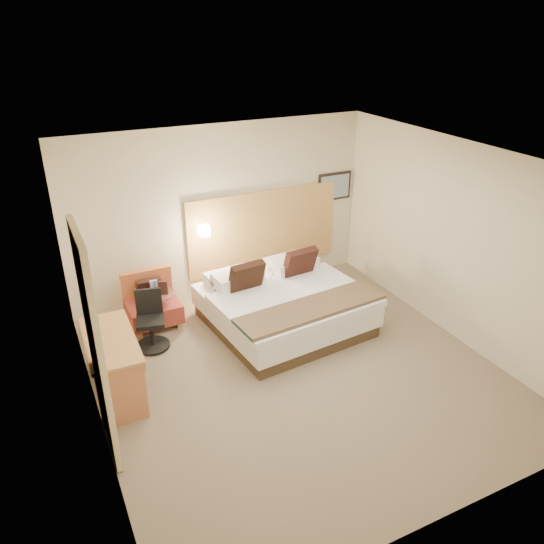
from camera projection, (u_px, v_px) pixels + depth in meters
name	position (u px, v px, depth m)	size (l,w,h in m)	color
floor	(297.00, 372.00, 6.76)	(4.80, 5.00, 0.02)	#7B6952
ceiling	(302.00, 161.00, 5.57)	(4.80, 5.00, 0.02)	white
wall_back	(222.00, 212.00, 8.20)	(4.80, 0.02, 2.70)	beige
wall_front	(452.00, 406.00, 4.14)	(4.80, 0.02, 2.70)	beige
wall_left	(84.00, 325.00, 5.22)	(0.02, 5.00, 2.70)	beige
wall_right	(457.00, 242.00, 7.11)	(0.02, 5.00, 2.70)	beige
headboard_panel	(264.00, 230.00, 8.61)	(2.60, 0.04, 1.30)	#BA8748
art_frame	(334.00, 186.00, 8.90)	(0.62, 0.03, 0.47)	black
art_canvas	(335.00, 187.00, 8.88)	(0.54, 0.01, 0.39)	gray
lamp_arm	(203.00, 229.00, 8.07)	(0.02, 0.02, 0.12)	silver
lamp_shade	(204.00, 231.00, 8.02)	(0.15, 0.15, 0.15)	#F9E7C2
curtain	(95.00, 347.00, 5.09)	(0.06, 0.90, 2.42)	beige
bottle_a	(152.00, 287.00, 7.53)	(0.06, 0.06, 0.19)	#91A9E0
bottle_b	(156.00, 286.00, 7.55)	(0.06, 0.06, 0.19)	#8499CD
menu_folder	(163.00, 288.00, 7.49)	(0.12, 0.05, 0.21)	#3A1C17
bed	(284.00, 305.00, 7.64)	(2.24, 2.20, 1.01)	#443322
lounge_chair	(152.00, 304.00, 7.71)	(0.74, 0.65, 0.77)	tan
side_table	(160.00, 308.00, 7.64)	(0.61, 0.61, 0.52)	white
desk	(113.00, 350.00, 6.13)	(0.59, 1.24, 0.77)	tan
desk_chair	(151.00, 325.00, 7.15)	(0.55, 0.55, 0.81)	black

